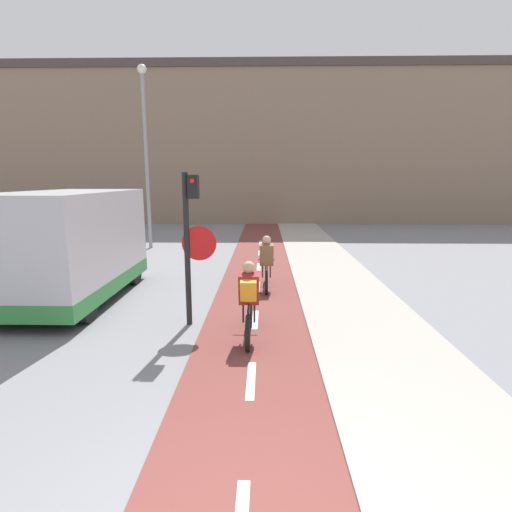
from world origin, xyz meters
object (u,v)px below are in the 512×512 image
at_px(cyclist_far, 266,265).
at_px(van, 71,248).
at_px(traffic_light_pole, 191,232).
at_px(street_lamp_far, 145,140).
at_px(cyclist_near, 249,302).

xyz_separation_m(cyclist_far, van, (-4.59, -1.08, 0.61)).
distance_m(traffic_light_pole, van, 3.54).
bearing_deg(van, street_lamp_far, 91.94).
bearing_deg(traffic_light_pole, cyclist_near, -32.36).
distance_m(cyclist_near, van, 4.86).
distance_m(traffic_light_pole, street_lamp_far, 9.84).
relative_size(cyclist_near, cyclist_far, 1.04).
xyz_separation_m(street_lamp_far, cyclist_near, (4.51, -9.61, -3.68)).
height_order(cyclist_near, van, van).
relative_size(cyclist_far, van, 0.36).
relative_size(cyclist_near, van, 0.37).
bearing_deg(traffic_light_pole, street_lamp_far, 110.80).
xyz_separation_m(cyclist_near, cyclist_far, (0.33, 3.35, -0.04)).
bearing_deg(van, cyclist_near, -27.98).
distance_m(cyclist_far, van, 4.75).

